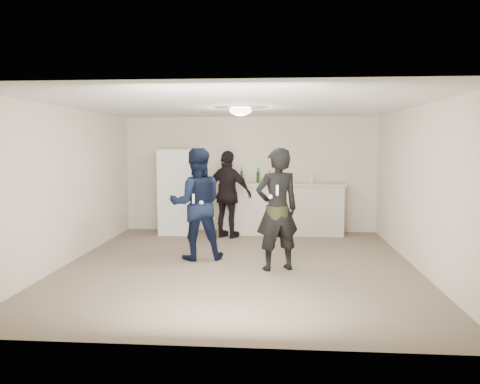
# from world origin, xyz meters

# --- Properties ---
(floor) EXTENTS (6.00, 6.00, 0.00)m
(floor) POSITION_xyz_m (0.00, 0.00, 0.00)
(floor) COLOR #6B5B4C
(floor) RESTS_ON ground
(ceiling) EXTENTS (6.00, 6.00, 0.00)m
(ceiling) POSITION_xyz_m (0.00, 0.00, 2.50)
(ceiling) COLOR silver
(ceiling) RESTS_ON wall_back
(wall_back) EXTENTS (6.00, 0.00, 6.00)m
(wall_back) POSITION_xyz_m (0.00, 3.00, 1.25)
(wall_back) COLOR beige
(wall_back) RESTS_ON floor
(wall_front) EXTENTS (6.00, 0.00, 6.00)m
(wall_front) POSITION_xyz_m (0.00, -3.00, 1.25)
(wall_front) COLOR beige
(wall_front) RESTS_ON floor
(wall_left) EXTENTS (0.00, 6.00, 6.00)m
(wall_left) POSITION_xyz_m (-2.75, 0.00, 1.25)
(wall_left) COLOR beige
(wall_left) RESTS_ON floor
(wall_right) EXTENTS (0.00, 6.00, 6.00)m
(wall_right) POSITION_xyz_m (2.75, 0.00, 1.25)
(wall_right) COLOR beige
(wall_right) RESTS_ON floor
(counter) EXTENTS (2.60, 0.56, 1.05)m
(counter) POSITION_xyz_m (0.68, 2.67, 0.53)
(counter) COLOR beige
(counter) RESTS_ON floor
(counter_top) EXTENTS (2.68, 0.64, 0.04)m
(counter_top) POSITION_xyz_m (0.68, 2.67, 1.07)
(counter_top) COLOR beige
(counter_top) RESTS_ON counter
(fridge) EXTENTS (0.70, 0.70, 1.80)m
(fridge) POSITION_xyz_m (-1.54, 2.60, 0.90)
(fridge) COLOR white
(fridge) RESTS_ON floor
(fridge_handle) EXTENTS (0.02, 0.02, 0.60)m
(fridge_handle) POSITION_xyz_m (-1.26, 2.23, 1.30)
(fridge_handle) COLOR silver
(fridge_handle) RESTS_ON fridge
(ceiling_dome) EXTENTS (0.36, 0.36, 0.16)m
(ceiling_dome) POSITION_xyz_m (0.00, 0.30, 2.45)
(ceiling_dome) COLOR white
(ceiling_dome) RESTS_ON ceiling
(shaker) EXTENTS (0.08, 0.08, 0.17)m
(shaker) POSITION_xyz_m (-0.14, 2.71, 1.18)
(shaker) COLOR #B0B1B5
(shaker) RESTS_ON counter_top
(man) EXTENTS (1.04, 0.89, 1.85)m
(man) POSITION_xyz_m (-0.74, 0.38, 0.93)
(man) COLOR #0E1A3A
(man) RESTS_ON floor
(woman) EXTENTS (0.79, 0.66, 1.86)m
(woman) POSITION_xyz_m (0.59, -0.21, 0.93)
(woman) COLOR black
(woman) RESTS_ON floor
(camo_shorts) EXTENTS (0.34, 0.34, 0.28)m
(camo_shorts) POSITION_xyz_m (0.59, -0.21, 0.85)
(camo_shorts) COLOR #2B3719
(camo_shorts) RESTS_ON woman
(spectator) EXTENTS (1.13, 0.81, 1.78)m
(spectator) POSITION_xyz_m (-0.40, 2.20, 0.89)
(spectator) COLOR black
(spectator) RESTS_ON floor
(remote_man) EXTENTS (0.04, 0.04, 0.15)m
(remote_man) POSITION_xyz_m (-0.74, 0.10, 1.05)
(remote_man) COLOR silver
(remote_man) RESTS_ON man
(nunchuk_man) EXTENTS (0.07, 0.07, 0.07)m
(nunchuk_man) POSITION_xyz_m (-0.62, 0.13, 0.98)
(nunchuk_man) COLOR white
(nunchuk_man) RESTS_ON man
(remote_woman) EXTENTS (0.04, 0.04, 0.15)m
(remote_woman) POSITION_xyz_m (0.59, -0.46, 1.25)
(remote_woman) COLOR white
(remote_woman) RESTS_ON woman
(nunchuk_woman) EXTENTS (0.07, 0.07, 0.07)m
(nunchuk_woman) POSITION_xyz_m (0.49, -0.43, 1.15)
(nunchuk_woman) COLOR white
(nunchuk_woman) RESTS_ON woman
(bottle_cluster) EXTENTS (1.54, 0.25, 0.26)m
(bottle_cluster) POSITION_xyz_m (0.44, 2.71, 1.20)
(bottle_cluster) COLOR #13451E
(bottle_cluster) RESTS_ON counter_top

